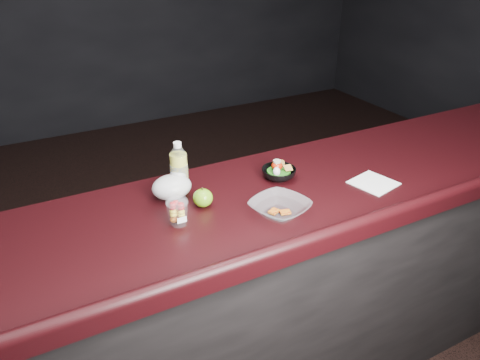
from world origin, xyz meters
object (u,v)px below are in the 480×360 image
green_apple (203,198)px  takeout_bowl (280,208)px  snack_bowl (279,172)px  lemonade_bottle (179,172)px  fruit_cup (177,210)px

green_apple → takeout_bowl: green_apple is taller
snack_bowl → takeout_bowl: 0.28m
lemonade_bottle → green_apple: lemonade_bottle is taller
green_apple → takeout_bowl: bearing=-39.6°
fruit_cup → lemonade_bottle: bearing=66.6°
snack_bowl → fruit_cup: bearing=-165.2°
snack_bowl → takeout_bowl: (-0.15, -0.24, -0.00)m
green_apple → snack_bowl: 0.38m
lemonade_bottle → snack_bowl: 0.42m
green_apple → snack_bowl: (0.37, 0.06, -0.01)m
green_apple → takeout_bowl: size_ratio=0.30×
lemonade_bottle → snack_bowl: size_ratio=1.37×
green_apple → takeout_bowl: (0.22, -0.18, -0.01)m
snack_bowl → green_apple: bearing=-171.1°
takeout_bowl → lemonade_bottle: bearing=128.0°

